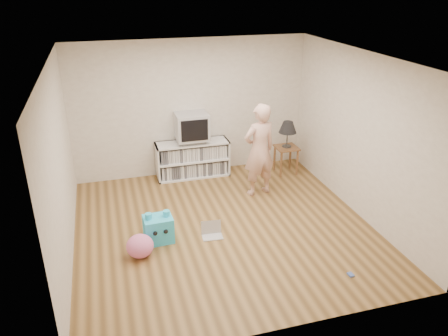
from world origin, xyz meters
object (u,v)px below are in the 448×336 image
at_px(dvd_deck, 192,140).
at_px(person, 259,150).
at_px(media_unit, 192,159).
at_px(side_table, 286,153).
at_px(crt_tv, 192,126).
at_px(laptop, 212,232).
at_px(plush_blue, 158,229).
at_px(table_lamp, 288,128).
at_px(plush_pink, 140,246).

relative_size(dvd_deck, person, 0.27).
bearing_deg(media_unit, side_table, -12.09).
distance_m(side_table, person, 1.16).
height_order(crt_tv, laptop, crt_tv).
xyz_separation_m(crt_tv, plush_blue, (-0.98, -2.11, -0.82)).
height_order(table_lamp, person, person).
bearing_deg(plush_pink, plush_blue, 45.86).
distance_m(plush_blue, plush_pink, 0.44).
height_order(side_table, plush_blue, side_table).
bearing_deg(plush_pink, person, 31.31).
xyz_separation_m(media_unit, person, (0.97, -1.08, 0.48)).
height_order(dvd_deck, side_table, dvd_deck).
relative_size(dvd_deck, plush_blue, 0.93).
distance_m(table_lamp, person, 1.09).
bearing_deg(laptop, plush_pink, -163.32).
height_order(person, laptop, person).
height_order(crt_tv, person, person).
bearing_deg(table_lamp, dvd_deck, 168.39).
xyz_separation_m(person, plush_blue, (-1.94, -1.05, -0.63)).
relative_size(table_lamp, plush_pink, 1.34).
bearing_deg(plush_pink, laptop, 12.24).
xyz_separation_m(table_lamp, laptop, (-1.99, -1.83, -0.88)).
xyz_separation_m(dvd_deck, person, (0.97, -1.06, 0.10)).
bearing_deg(laptop, media_unit, 89.58).
bearing_deg(plush_pink, side_table, 33.79).
bearing_deg(dvd_deck, media_unit, 90.00).
xyz_separation_m(side_table, table_lamp, (0.00, 0.00, 0.53)).
distance_m(person, plush_blue, 2.30).
bearing_deg(media_unit, plush_blue, -114.61).
bearing_deg(dvd_deck, person, -47.73).
height_order(media_unit, table_lamp, table_lamp).
xyz_separation_m(media_unit, dvd_deck, (-0.00, -0.02, 0.39)).
bearing_deg(side_table, laptop, -137.44).
xyz_separation_m(media_unit, crt_tv, (-0.00, -0.02, 0.67)).
height_order(side_table, table_lamp, table_lamp).
distance_m(dvd_deck, plush_blue, 2.39).
distance_m(dvd_deck, crt_tv, 0.29).
height_order(plush_blue, plush_pink, plush_blue).
bearing_deg(table_lamp, plush_pink, -146.21).
xyz_separation_m(crt_tv, table_lamp, (1.80, -0.37, -0.08)).
bearing_deg(person, media_unit, -59.41).
xyz_separation_m(person, laptop, (-1.16, -1.13, -0.78)).
relative_size(dvd_deck, table_lamp, 0.87).
height_order(crt_tv, side_table, crt_tv).
bearing_deg(media_unit, person, -48.15).
distance_m(laptop, plush_pink, 1.13).
bearing_deg(person, dvd_deck, -59.00).
distance_m(media_unit, side_table, 1.84).
relative_size(media_unit, dvd_deck, 3.11).
relative_size(table_lamp, plush_blue, 1.07).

